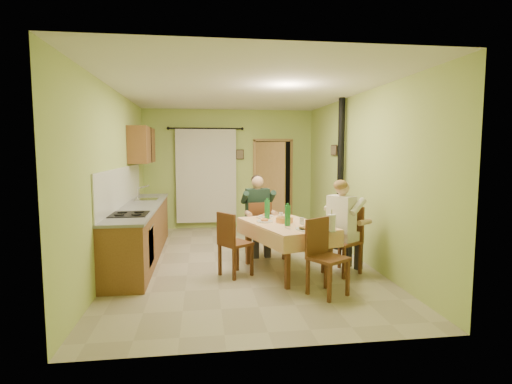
{
  "coord_description": "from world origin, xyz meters",
  "views": [
    {
      "loc": [
        -0.64,
        -6.51,
        1.85
      ],
      "look_at": [
        0.25,
        0.1,
        1.15
      ],
      "focal_mm": 28.0,
      "sensor_mm": 36.0,
      "label": 1
    }
  ],
  "objects": [
    {
      "name": "floor",
      "position": [
        0.0,
        0.0,
        0.0
      ],
      "size": [
        4.0,
        6.0,
        0.01
      ],
      "primitive_type": "cube",
      "color": "tan",
      "rests_on": "ground"
    },
    {
      "name": "room_shell",
      "position": [
        0.0,
        0.0,
        1.82
      ],
      "size": [
        4.04,
        6.04,
        2.82
      ],
      "color": "#B4CB68",
      "rests_on": "ground"
    },
    {
      "name": "kitchen_run",
      "position": [
        -1.71,
        0.4,
        0.48
      ],
      "size": [
        0.64,
        3.64,
        1.56
      ],
      "color": "brown",
      "rests_on": "ground"
    },
    {
      "name": "upper_cabinets",
      "position": [
        -1.82,
        1.7,
        1.95
      ],
      "size": [
        0.35,
        1.4,
        0.7
      ],
      "primitive_type": "cube",
      "color": "brown",
      "rests_on": "room_shell"
    },
    {
      "name": "curtain",
      "position": [
        -0.55,
        2.9,
        1.26
      ],
      "size": [
        1.7,
        0.07,
        2.22
      ],
      "color": "black",
      "rests_on": "ground"
    },
    {
      "name": "doorway",
      "position": [
        0.99,
        2.83,
        1.05
      ],
      "size": [
        0.96,
        0.62,
        2.15
      ],
      "color": "black",
      "rests_on": "ground"
    },
    {
      "name": "dining_table",
      "position": [
        0.6,
        -0.71,
        0.38
      ],
      "size": [
        1.38,
        1.79,
        0.76
      ],
      "rotation": [
        0.0,
        0.0,
        0.3
      ],
      "color": "#E6AE7A",
      "rests_on": "ground"
    },
    {
      "name": "tableware",
      "position": [
        0.65,
        -0.81,
        0.83
      ],
      "size": [
        0.96,
        1.49,
        0.33
      ],
      "color": "white",
      "rests_on": "dining_table"
    },
    {
      "name": "chair_far",
      "position": [
        0.32,
        0.31,
        0.29
      ],
      "size": [
        0.44,
        0.44,
        0.96
      ],
      "rotation": [
        0.0,
        0.0,
        0.09
      ],
      "color": "#593118",
      "rests_on": "ground"
    },
    {
      "name": "chair_near",
      "position": [
        0.92,
        -1.71,
        0.29
      ],
      "size": [
        0.57,
        0.57,
        0.98
      ],
      "rotation": [
        0.0,
        0.0,
        3.7
      ],
      "color": "#593118",
      "rests_on": "ground"
    },
    {
      "name": "chair_right",
      "position": [
        1.43,
        -0.87,
        0.29
      ],
      "size": [
        0.62,
        0.62,
        1.02
      ],
      "rotation": [
        0.0,
        0.0,
        2.13
      ],
      "color": "#593118",
      "rests_on": "ground"
    },
    {
      "name": "chair_left",
      "position": [
        -0.18,
        -0.76,
        0.29
      ],
      "size": [
        0.55,
        0.55,
        0.95
      ],
      "rotation": [
        0.0,
        0.0,
        -0.97
      ],
      "color": "#593118",
      "rests_on": "ground"
    },
    {
      "name": "man_far",
      "position": [
        0.31,
        0.33,
        0.88
      ],
      "size": [
        0.61,
        0.49,
        1.39
      ],
      "rotation": [
        0.0,
        0.0,
        0.09
      ],
      "color": "#192D23",
      "rests_on": "chair_far"
    },
    {
      "name": "man_right",
      "position": [
        1.42,
        -0.87,
        0.88
      ],
      "size": [
        0.63,
        0.65,
        1.39
      ],
      "rotation": [
        0.0,
        0.0,
        2.13
      ],
      "color": "silver",
      "rests_on": "chair_right"
    },
    {
      "name": "stove_flue",
      "position": [
        1.9,
        0.6,
        1.02
      ],
      "size": [
        0.24,
        0.24,
        2.8
      ],
      "color": "black",
      "rests_on": "ground"
    },
    {
      "name": "picture_back",
      "position": [
        0.25,
        2.97,
        1.75
      ],
      "size": [
        0.19,
        0.03,
        0.23
      ],
      "primitive_type": "cube",
      "color": "black",
      "rests_on": "room_shell"
    },
    {
      "name": "picture_right",
      "position": [
        1.97,
        1.2,
        1.85
      ],
      "size": [
        0.03,
        0.31,
        0.21
      ],
      "primitive_type": "cube",
      "color": "brown",
      "rests_on": "room_shell"
    }
  ]
}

